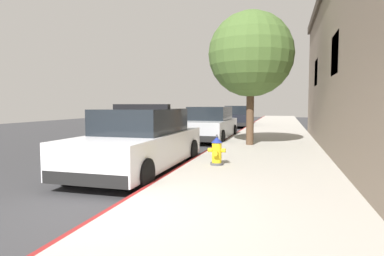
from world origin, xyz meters
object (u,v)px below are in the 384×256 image
at_px(parked_car_dark_far, 238,117).
at_px(street_tree, 251,55).
at_px(parked_car_silver_ahead, 210,124).
at_px(fire_hydrant, 217,151).
at_px(police_cruiser, 141,142).

xyz_separation_m(parked_car_dark_far, street_tree, (2.08, -12.06, 2.76)).
xyz_separation_m(parked_car_silver_ahead, fire_hydrant, (1.70, -6.86, -0.22)).
xyz_separation_m(parked_car_dark_far, fire_hydrant, (1.71, -16.44, -0.22)).
distance_m(police_cruiser, parked_car_dark_far, 16.87).
bearing_deg(fire_hydrant, parked_car_silver_ahead, 103.94).
height_order(parked_car_silver_ahead, parked_car_dark_far, same).
bearing_deg(parked_car_silver_ahead, street_tree, -50.01).
relative_size(fire_hydrant, street_tree, 0.15).
bearing_deg(parked_car_dark_far, parked_car_silver_ahead, -89.97).
distance_m(police_cruiser, parked_car_silver_ahead, 7.29).
distance_m(parked_car_dark_far, fire_hydrant, 16.53).
bearing_deg(street_tree, parked_car_dark_far, 99.81).
distance_m(parked_car_silver_ahead, parked_car_dark_far, 9.58).
height_order(parked_car_silver_ahead, fire_hydrant, parked_car_silver_ahead).
bearing_deg(fire_hydrant, parked_car_dark_far, 95.93).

